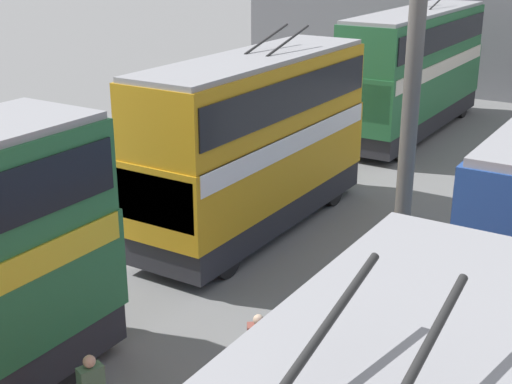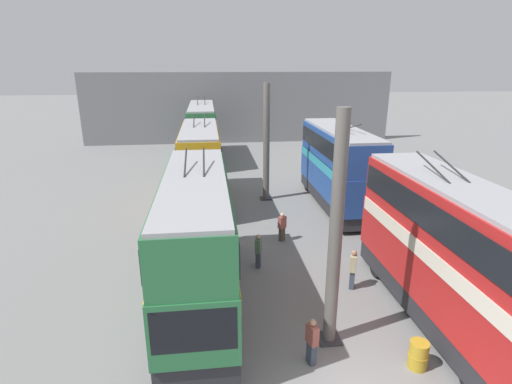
% 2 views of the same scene
% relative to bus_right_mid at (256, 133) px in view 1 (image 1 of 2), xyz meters
% --- Properties ---
extents(support_column_far, '(0.77, 0.77, 7.83)m').
position_rel_bus_right_mid_xyz_m(support_column_far, '(0.23, -4.40, 0.90)').
color(support_column_far, '#605B56').
rests_on(support_column_far, ground_plane).
extents(bus_right_mid, '(9.07, 2.54, 5.70)m').
position_rel_bus_right_mid_xyz_m(bus_right_mid, '(0.00, 0.00, 0.00)').
color(bus_right_mid, black).
rests_on(bus_right_mid, ground_plane).
extents(bus_right_far, '(11.13, 2.54, 5.87)m').
position_rel_bus_right_mid_xyz_m(bus_right_far, '(12.78, -0.00, 0.10)').
color(bus_right_far, black).
rests_on(bus_right_far, ground_plane).
extents(person_aisle_midway, '(0.44, 0.48, 1.58)m').
position_rel_bus_right_mid_xyz_m(person_aisle_midway, '(-6.71, -4.25, -2.07)').
color(person_aisle_midway, '#473D33').
rests_on(person_aisle_midway, ground_plane).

